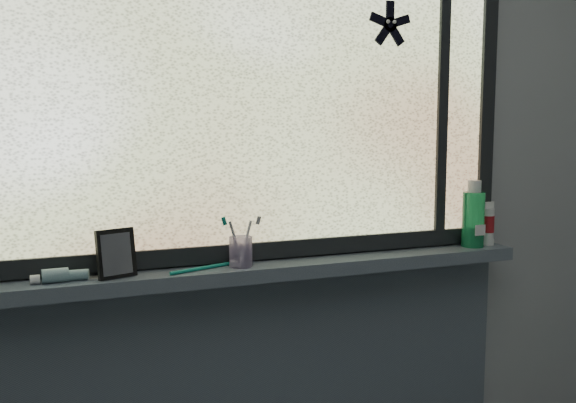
{
  "coord_description": "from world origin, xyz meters",
  "views": [
    {
      "loc": [
        -0.63,
        -0.47,
        1.42
      ],
      "look_at": [
        -0.02,
        1.05,
        1.22
      ],
      "focal_mm": 40.0,
      "sensor_mm": 36.0,
      "label": 1
    }
  ],
  "objects_px": {
    "cream_tube": "(488,222)",
    "vanity_mirror": "(116,253)",
    "toothbrush_cup": "(241,252)",
    "mouthwash_bottle": "(473,214)"
  },
  "relations": [
    {
      "from": "mouthwash_bottle",
      "to": "cream_tube",
      "type": "height_order",
      "value": "mouthwash_bottle"
    },
    {
      "from": "cream_tube",
      "to": "toothbrush_cup",
      "type": "bearing_deg",
      "value": -178.92
    },
    {
      "from": "vanity_mirror",
      "to": "toothbrush_cup",
      "type": "bearing_deg",
      "value": -17.25
    },
    {
      "from": "vanity_mirror",
      "to": "mouthwash_bottle",
      "type": "relative_size",
      "value": 0.72
    },
    {
      "from": "toothbrush_cup",
      "to": "mouthwash_bottle",
      "type": "bearing_deg",
      "value": 0.46
    },
    {
      "from": "toothbrush_cup",
      "to": "cream_tube",
      "type": "bearing_deg",
      "value": 1.08
    },
    {
      "from": "cream_tube",
      "to": "vanity_mirror",
      "type": "bearing_deg",
      "value": -178.98
    },
    {
      "from": "mouthwash_bottle",
      "to": "cream_tube",
      "type": "distance_m",
      "value": 0.07
    },
    {
      "from": "vanity_mirror",
      "to": "cream_tube",
      "type": "height_order",
      "value": "same"
    },
    {
      "from": "mouthwash_bottle",
      "to": "cream_tube",
      "type": "relative_size",
      "value": 1.75
    }
  ]
}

